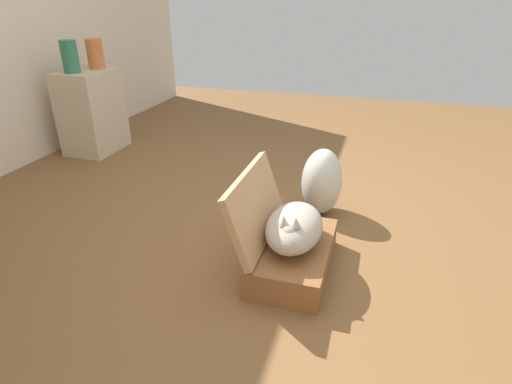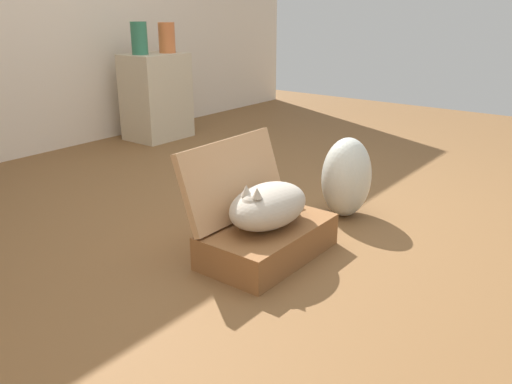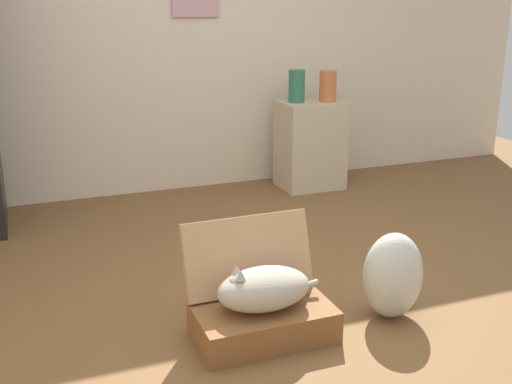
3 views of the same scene
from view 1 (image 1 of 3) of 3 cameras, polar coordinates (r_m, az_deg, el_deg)
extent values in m
plane|color=brown|center=(2.55, 0.56, -5.11)|extent=(7.68, 7.68, 0.00)
cube|color=brown|center=(2.17, 5.15, -8.83)|extent=(0.63, 0.37, 0.15)
cube|color=tan|center=(2.08, -0.01, -2.03)|extent=(0.63, 0.15, 0.36)
ellipsoid|color=#B2A899|center=(2.08, 5.33, -4.90)|extent=(0.44, 0.28, 0.19)
sphere|color=#B2A899|center=(1.96, 4.62, -5.71)|extent=(0.10, 0.10, 0.10)
cone|color=#B2A899|center=(1.92, 5.53, -4.17)|extent=(0.05, 0.05, 0.05)
cone|color=#B2A899|center=(1.93, 3.86, -3.93)|extent=(0.05, 0.05, 0.05)
cylinder|color=#B2A899|center=(2.28, 5.30, -3.48)|extent=(0.20, 0.03, 0.07)
ellipsoid|color=silver|center=(2.68, 9.11, 1.41)|extent=(0.30, 0.26, 0.44)
cube|color=beige|center=(4.02, -21.79, 10.30)|extent=(0.50, 0.39, 0.72)
cylinder|color=#2D7051|center=(3.85, -24.41, 16.73)|extent=(0.13, 0.13, 0.26)
cylinder|color=#CC6B38|center=(4.02, -21.43, 17.43)|extent=(0.14, 0.14, 0.25)
camera|label=2|loc=(0.97, 99.97, -18.61)|focal=36.56mm
camera|label=3|loc=(2.19, 88.35, 6.72)|focal=43.42mm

